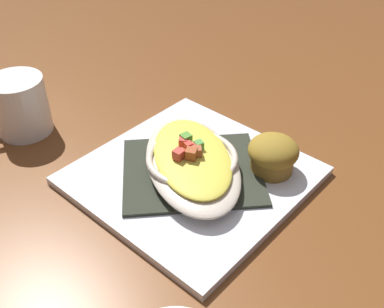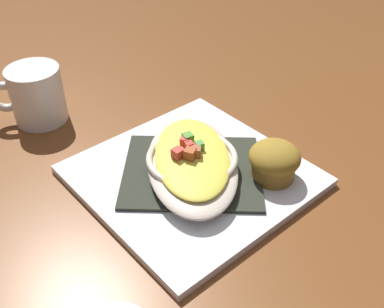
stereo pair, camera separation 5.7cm
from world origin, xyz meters
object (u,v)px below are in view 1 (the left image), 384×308
(square_plate, at_px, (192,176))
(muffin, at_px, (273,154))
(coffee_mug, at_px, (20,108))
(gratin_dish, at_px, (192,160))

(square_plate, xyz_separation_m, muffin, (0.08, -0.06, 0.03))
(muffin, relative_size, coffee_mug, 0.60)
(square_plate, distance_m, gratin_dish, 0.03)
(coffee_mug, bearing_deg, square_plate, -63.10)
(square_plate, distance_m, coffee_mug, 0.27)
(gratin_dish, xyz_separation_m, coffee_mug, (-0.12, 0.24, 0.01))
(square_plate, relative_size, coffee_mug, 2.46)
(gratin_dish, bearing_deg, square_plate, -39.00)
(square_plate, height_order, gratin_dish, gratin_dish)
(square_plate, bearing_deg, muffin, -35.86)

